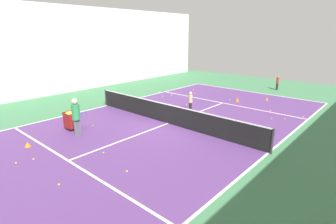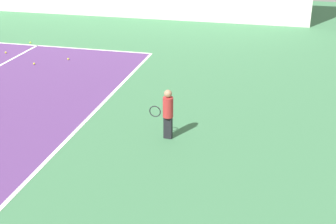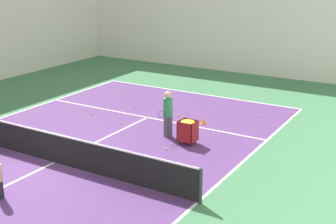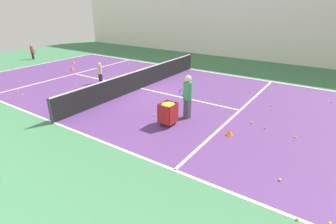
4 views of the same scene
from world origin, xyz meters
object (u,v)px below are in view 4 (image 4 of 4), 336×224
player_near_baseline (32,51)px  training_cone_0 (72,68)px  child_midcourt (100,71)px  ball_cart (168,109)px  training_cone_1 (230,132)px  tennis_net (141,79)px  coach_at_net (188,94)px

player_near_baseline → training_cone_0: bearing=-3.3°
player_near_baseline → child_midcourt: (1.72, 10.15, 0.01)m
child_midcourt → ball_cart: size_ratio=1.34×
training_cone_1 → player_near_baseline: bearing=-101.0°
tennis_net → training_cone_0: size_ratio=35.04×
player_near_baseline → coach_at_net: size_ratio=0.66×
training_cone_0 → tennis_net: bearing=85.1°
training_cone_1 → ball_cart: bearing=-77.4°
player_near_baseline → training_cone_0: player_near_baseline is taller
tennis_net → child_midcourt: (0.51, -2.69, 0.15)m
player_near_baseline → training_cone_1: player_near_baseline is taller
tennis_net → training_cone_0: bearing=-94.9°
coach_at_net → ball_cart: size_ratio=1.98×
child_midcourt → training_cone_1: size_ratio=4.58×
ball_cart → training_cone_0: size_ratio=2.88×
training_cone_0 → training_cone_1: 13.49m
tennis_net → ball_cart: bearing=52.0°
child_midcourt → training_cone_1: child_midcourt is taller
training_cone_0 → player_near_baseline: bearing=-95.9°
ball_cart → training_cone_1: 2.51m
tennis_net → training_cone_1: tennis_net is taller
player_near_baseline → ball_cart: player_near_baseline is taller
child_midcourt → training_cone_1: 9.24m
player_near_baseline → child_midcourt: bearing=-7.0°
tennis_net → training_cone_1: bearing=68.2°
ball_cart → training_cone_0: ball_cart is taller
player_near_baseline → child_midcourt: size_ratio=0.98×
ball_cart → coach_at_net: bearing=165.0°
training_cone_0 → training_cone_1: training_cone_0 is taller
tennis_net → training_cone_0: (-0.58, -6.82, -0.40)m
coach_at_net → training_cone_1: coach_at_net is taller
player_near_baseline → training_cone_0: 6.08m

